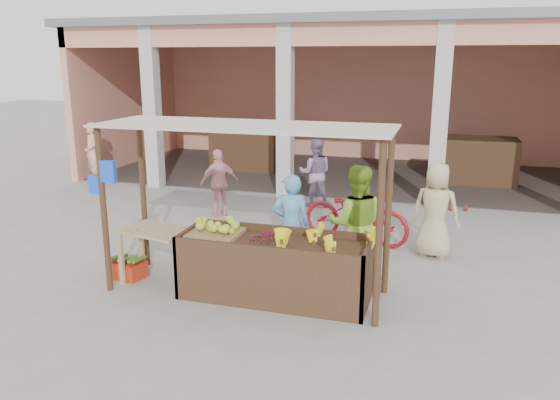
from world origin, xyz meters
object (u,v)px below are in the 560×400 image
(vendor_blue, at_px, (291,222))
(motorcycle, at_px, (356,213))
(vendor_green, at_px, (356,221))
(side_table, at_px, (157,238))
(red_crate, at_px, (128,269))
(fruit_stall, at_px, (275,270))

(vendor_blue, distance_m, motorcycle, 1.96)
(vendor_green, bearing_deg, motorcycle, -89.72)
(side_table, relative_size, red_crate, 2.27)
(vendor_blue, distance_m, vendor_green, 0.98)
(fruit_stall, relative_size, motorcycle, 1.24)
(vendor_blue, relative_size, motorcycle, 0.81)
(side_table, height_order, red_crate, side_table)
(side_table, bearing_deg, fruit_stall, 10.45)
(fruit_stall, distance_m, motorcycle, 2.78)
(side_table, bearing_deg, red_crate, -166.47)
(vendor_blue, xyz_separation_m, vendor_green, (0.98, 0.04, 0.08))
(side_table, relative_size, vendor_blue, 0.66)
(side_table, bearing_deg, vendor_blue, 36.74)
(vendor_green, bearing_deg, fruit_stall, 35.66)
(fruit_stall, height_order, red_crate, fruit_stall)
(vendor_blue, bearing_deg, motorcycle, -129.19)
(red_crate, xyz_separation_m, motorcycle, (3.04, 2.66, 0.42))
(fruit_stall, relative_size, side_table, 2.33)
(side_table, xyz_separation_m, red_crate, (-0.52, -0.01, -0.54))
(fruit_stall, relative_size, vendor_blue, 1.54)
(fruit_stall, bearing_deg, vendor_blue, 91.09)
(fruit_stall, height_order, vendor_blue, vendor_blue)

